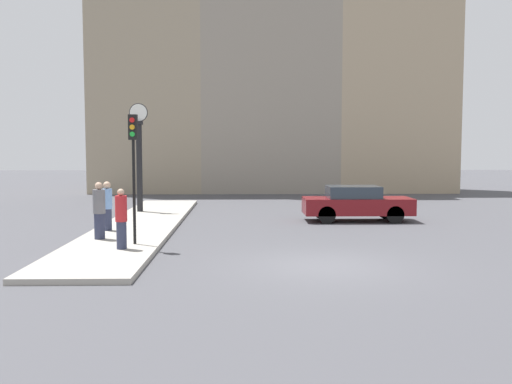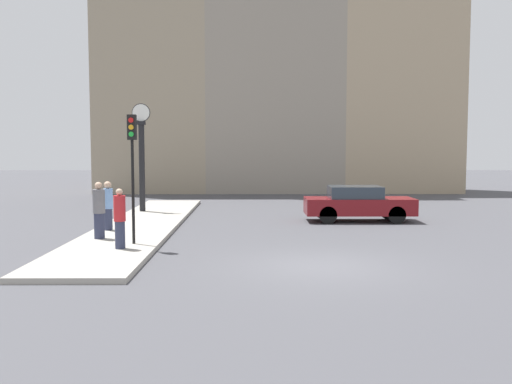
{
  "view_description": "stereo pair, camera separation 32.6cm",
  "coord_description": "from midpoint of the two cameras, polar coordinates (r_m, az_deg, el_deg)",
  "views": [
    {
      "loc": [
        -2.09,
        -14.68,
        3.12
      ],
      "look_at": [
        -1.63,
        5.28,
        1.52
      ],
      "focal_mm": 40.0,
      "sensor_mm": 36.0,
      "label": 1
    },
    {
      "loc": [
        -1.76,
        -14.68,
        3.12
      ],
      "look_at": [
        -1.63,
        5.28,
        1.52
      ],
      "focal_mm": 40.0,
      "sensor_mm": 36.0,
      "label": 2
    }
  ],
  "objects": [
    {
      "name": "pedestrian_grey_jacket",
      "position": [
        18.97,
        -14.95,
        -1.79
      ],
      "size": [
        0.39,
        0.39,
        1.83
      ],
      "color": "#2D334C",
      "rests_on": "sidewalk_corner"
    },
    {
      "name": "sedan_car",
      "position": [
        24.1,
        10.55,
        -1.12
      ],
      "size": [
        4.48,
        1.72,
        1.48
      ],
      "color": "maroon",
      "rests_on": "ground_plane"
    },
    {
      "name": "ground_plane",
      "position": [
        15.13,
        6.98,
        -7.35
      ],
      "size": [
        120.0,
        120.0,
        0.0
      ],
      "primitive_type": "plane",
      "color": "#47474C"
    },
    {
      "name": "building_row",
      "position": [
        39.91,
        1.59,
        12.15
      ],
      "size": [
        24.43,
        5.0,
        19.26
      ],
      "color": "gray",
      "rests_on": "ground_plane"
    },
    {
      "name": "pedestrian_blue_stripe",
      "position": [
        20.82,
        -14.15,
        -1.31
      ],
      "size": [
        0.34,
        0.34,
        1.73
      ],
      "color": "#2D334C",
      "rests_on": "sidewalk_corner"
    },
    {
      "name": "traffic_light_near",
      "position": [
        17.6,
        -11.75,
        3.95
      ],
      "size": [
        0.26,
        0.24,
        3.92
      ],
      "color": "black",
      "rests_on": "sidewalk_corner"
    },
    {
      "name": "pedestrian_red_top",
      "position": [
        16.96,
        -12.93,
        -2.61
      ],
      "size": [
        0.34,
        0.34,
        1.75
      ],
      "color": "#2D334C",
      "rests_on": "sidewalk_corner"
    },
    {
      "name": "street_clock",
      "position": [
        26.48,
        -11.01,
        3.51
      ],
      "size": [
        0.83,
        0.34,
        4.91
      ],
      "color": "black",
      "rests_on": "sidewalk_corner"
    },
    {
      "name": "sidewalk_corner",
      "position": [
        22.57,
        -10.92,
        -3.25
      ],
      "size": [
        2.85,
        18.59,
        0.15
      ],
      "primitive_type": "cube",
      "color": "#A39E93",
      "rests_on": "ground_plane"
    }
  ]
}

